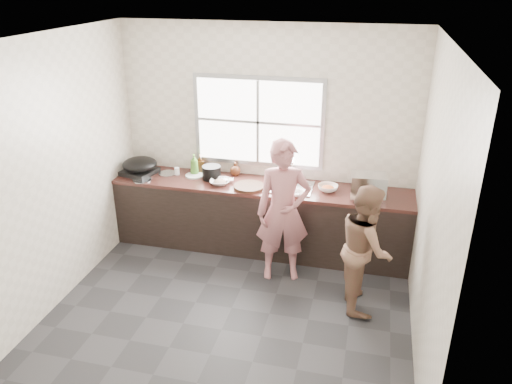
% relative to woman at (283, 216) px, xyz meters
% --- Properties ---
extents(floor, '(3.60, 3.20, 0.01)m').
position_rel_woman_xyz_m(floor, '(-0.38, -0.74, -0.76)').
color(floor, '#29292C').
rests_on(floor, ground).
extents(ceiling, '(3.60, 3.20, 0.01)m').
position_rel_woman_xyz_m(ceiling, '(-0.38, -0.74, 1.95)').
color(ceiling, silver).
rests_on(ceiling, wall_back).
extents(wall_back, '(3.60, 0.01, 2.70)m').
position_rel_woman_xyz_m(wall_back, '(-0.38, 0.87, 0.59)').
color(wall_back, beige).
rests_on(wall_back, ground).
extents(wall_left, '(0.01, 3.20, 2.70)m').
position_rel_woman_xyz_m(wall_left, '(-2.19, -0.74, 0.59)').
color(wall_left, beige).
rests_on(wall_left, ground).
extents(wall_right, '(0.01, 3.20, 2.70)m').
position_rel_woman_xyz_m(wall_right, '(1.42, -0.74, 0.59)').
color(wall_right, beige).
rests_on(wall_right, ground).
extents(wall_front, '(3.60, 0.01, 2.70)m').
position_rel_woman_xyz_m(wall_front, '(-0.38, -2.34, 0.59)').
color(wall_front, silver).
rests_on(wall_front, ground).
extents(cabinet, '(3.60, 0.62, 0.82)m').
position_rel_woman_xyz_m(cabinet, '(-0.38, 0.55, -0.35)').
color(cabinet, black).
rests_on(cabinet, floor).
extents(countertop, '(3.60, 0.64, 0.04)m').
position_rel_woman_xyz_m(countertop, '(-0.38, 0.55, 0.08)').
color(countertop, '#391C17').
rests_on(countertop, cabinet).
extents(sink, '(0.55, 0.45, 0.02)m').
position_rel_woman_xyz_m(sink, '(-0.03, 0.55, 0.11)').
color(sink, silver).
rests_on(sink, countertop).
extents(faucet, '(0.02, 0.02, 0.30)m').
position_rel_woman_xyz_m(faucet, '(-0.03, 0.75, 0.25)').
color(faucet, silver).
rests_on(faucet, countertop).
extents(window_frame, '(1.60, 0.05, 1.10)m').
position_rel_woman_xyz_m(window_frame, '(-0.48, 0.85, 0.79)').
color(window_frame, '#9EA0A5').
rests_on(window_frame, wall_back).
extents(window_glazing, '(1.50, 0.01, 1.00)m').
position_rel_woman_xyz_m(window_glazing, '(-0.48, 0.83, 0.79)').
color(window_glazing, white).
rests_on(window_glazing, window_frame).
extents(woman, '(0.63, 0.49, 1.51)m').
position_rel_woman_xyz_m(woman, '(0.00, 0.00, 0.00)').
color(woman, '#B66D71').
rests_on(woman, floor).
extents(person_side, '(0.61, 0.73, 1.34)m').
position_rel_woman_xyz_m(person_side, '(0.91, -0.33, -0.09)').
color(person_side, brown).
rests_on(person_side, floor).
extents(cutting_board, '(0.41, 0.41, 0.04)m').
position_rel_woman_xyz_m(cutting_board, '(-0.49, 0.42, 0.12)').
color(cutting_board, black).
rests_on(cutting_board, countertop).
extents(cleaver, '(0.19, 0.12, 0.01)m').
position_rel_woman_xyz_m(cleaver, '(-0.81, 0.53, 0.15)').
color(cleaver, silver).
rests_on(cleaver, cutting_board).
extents(bowl_mince, '(0.28, 0.28, 0.06)m').
position_rel_woman_xyz_m(bowl_mince, '(-0.86, 0.45, 0.13)').
color(bowl_mince, silver).
rests_on(bowl_mince, countertop).
extents(bowl_crabs, '(0.22, 0.22, 0.06)m').
position_rel_woman_xyz_m(bowl_crabs, '(0.42, 0.56, 0.13)').
color(bowl_crabs, white).
rests_on(bowl_crabs, countertop).
extents(bowl_held, '(0.22, 0.22, 0.06)m').
position_rel_woman_xyz_m(bowl_held, '(0.10, 0.34, 0.14)').
color(bowl_held, white).
rests_on(bowl_held, countertop).
extents(black_pot, '(0.30, 0.30, 0.16)m').
position_rel_woman_xyz_m(black_pot, '(-1.01, 0.60, 0.19)').
color(black_pot, black).
rests_on(black_pot, countertop).
extents(plate_food, '(0.29, 0.29, 0.02)m').
position_rel_woman_xyz_m(plate_food, '(-1.25, 0.62, 0.11)').
color(plate_food, silver).
rests_on(plate_food, countertop).
extents(bottle_green, '(0.14, 0.14, 0.27)m').
position_rel_woman_xyz_m(bottle_green, '(-1.27, 0.68, 0.24)').
color(bottle_green, '#48842B').
rests_on(bottle_green, countertop).
extents(bottle_brown_tall, '(0.12, 0.12, 0.21)m').
position_rel_woman_xyz_m(bottle_brown_tall, '(-1.22, 0.78, 0.21)').
color(bottle_brown_tall, '#402510').
rests_on(bottle_brown_tall, countertop).
extents(bottle_brown_short, '(0.15, 0.15, 0.16)m').
position_rel_woman_xyz_m(bottle_brown_short, '(-0.76, 0.78, 0.18)').
color(bottle_brown_short, '#492412').
rests_on(bottle_brown_short, countertop).
extents(glass_jar, '(0.08, 0.08, 0.09)m').
position_rel_woman_xyz_m(glass_jar, '(-1.48, 0.63, 0.15)').
color(glass_jar, white).
rests_on(glass_jar, countertop).
extents(burner, '(0.45, 0.45, 0.06)m').
position_rel_woman_xyz_m(burner, '(-1.95, 0.54, 0.13)').
color(burner, black).
rests_on(burner, countertop).
extents(wok, '(0.46, 0.46, 0.16)m').
position_rel_woman_xyz_m(wok, '(-1.93, 0.51, 0.25)').
color(wok, black).
rests_on(wok, burner).
extents(dish_rack, '(0.41, 0.31, 0.29)m').
position_rel_woman_xyz_m(dish_rack, '(0.87, 0.46, 0.25)').
color(dish_rack, silver).
rests_on(dish_rack, countertop).
extents(pot_lid_left, '(0.26, 0.26, 0.01)m').
position_rel_woman_xyz_m(pot_lid_left, '(-1.83, 0.34, 0.11)').
color(pot_lid_left, '#B2B3B9').
rests_on(pot_lid_left, countertop).
extents(pot_lid_right, '(0.29, 0.29, 0.01)m').
position_rel_woman_xyz_m(pot_lid_right, '(-1.61, 0.62, 0.11)').
color(pot_lid_right, silver).
rests_on(pot_lid_right, countertop).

